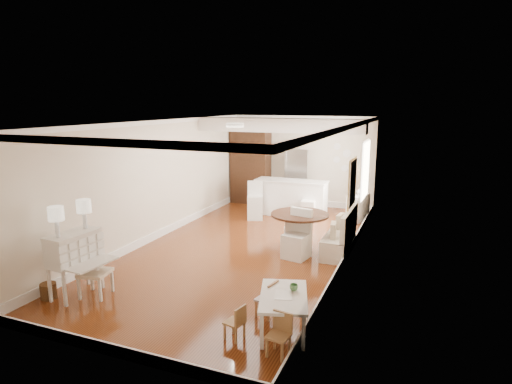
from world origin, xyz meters
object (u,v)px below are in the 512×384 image
Objects in this scene: breakfast_counter at (291,198)px; bar_stool_right at (308,205)px; kids_chair_b at (266,298)px; slip_chair_far at (293,229)px; secretary_bureau at (75,264)px; pantry_cabinet at (251,167)px; fridge at (308,179)px; kids_chair_a at (234,322)px; bar_stool_left at (255,201)px; gustavian_armchair at (95,272)px; dining_table at (299,232)px; kids_table at (283,313)px; wicker_basket at (48,291)px; kids_chair_c at (278,335)px; sideboard at (358,208)px; slip_chair_near at (297,234)px.

breakfast_counter reaches higher than bar_stool_right.
slip_chair_far is (-0.56, 3.24, 0.12)m from kids_chair_b.
secretary_bureau is 0.48× the size of pantry_cabinet.
fridge is at bearing -100.04° from slip_chair_far.
bar_stool_left is (-2.05, 5.85, 0.27)m from kids_chair_a.
bar_stool_left reaches higher than slip_chair_far.
gustavian_armchair reaches higher than kids_chair_a.
kids_table is at bearing -77.69° from dining_table.
secretary_bureau is at bearing 38.54° from wicker_basket.
kids_chair_b is 1.05m from kids_chair_c.
sideboard is at bearing 17.69° from bar_stool_right.
secretary_bureau is 0.54× the size of breakfast_counter.
gustavian_armchair is at bearing -88.31° from pantry_cabinet.
kids_chair_c is at bearing 89.85° from kids_chair_a.
breakfast_counter is at bearing 114.07° from kids_chair_c.
bar_stool_right reaches higher than kids_chair_c.
kids_chair_a is at bearing -82.25° from fridge.
bar_stool_left reaches higher than bar_stool_right.
breakfast_counter reaches higher than wicker_basket.
gustavian_armchair is at bearing 21.09° from secretary_bureau.
slip_chair_near is (0.05, -0.41, 0.09)m from dining_table.
pantry_cabinet reaches higher than secretary_bureau.
fridge is (2.35, 7.69, 0.77)m from wicker_basket.
sideboard is at bearing -29.36° from fridge.
breakfast_counter is 1.14m from fridge.
kids_chair_b is at bearing -65.75° from pantry_cabinet.
breakfast_counter is (-1.24, 6.62, 0.26)m from kids_chair_a.
breakfast_counter reaches higher than sideboard.
kids_chair_a is at bearing -1.35° from kids_chair_b.
wicker_basket is 4.72m from slip_chair_near.
bar_stool_right is at bearing -32.14° from breakfast_counter.
secretary_bureau is at bearing -178.30° from kids_chair_c.
gustavian_armchair reaches higher than wicker_basket.
secretary_bureau reaches higher than breakfast_counter.
kids_table is at bearing -99.22° from gustavian_armchair.
kids_chair_c is at bearing -81.94° from bar_stool_right.
kids_chair_a is (3.39, 0.02, 0.12)m from wicker_basket.
wicker_basket is (-0.67, -0.37, -0.30)m from gustavian_armchair.
kids_table is (3.60, 0.19, -0.28)m from secretary_bureau.
slip_chair_far is at bearing -161.75° from kids_chair_a.
gustavian_armchair reaches higher than slip_chair_far.
bar_stool_right is (2.42, 5.97, -0.10)m from secretary_bureau.
bar_stool_left is at bearing 138.64° from slip_chair_near.
kids_chair_a is 8.29m from pantry_cabinet.
slip_chair_near is 0.71m from slip_chair_far.
bar_stool_left is (-1.94, 2.50, 0.01)m from slip_chair_near.
pantry_cabinet is at bearing 94.50° from bar_stool_left.
bar_stool_right reaches higher than wicker_basket.
kids_chair_c is 8.70m from pantry_cabinet.
kids_chair_b is 7.66m from pantry_cabinet.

